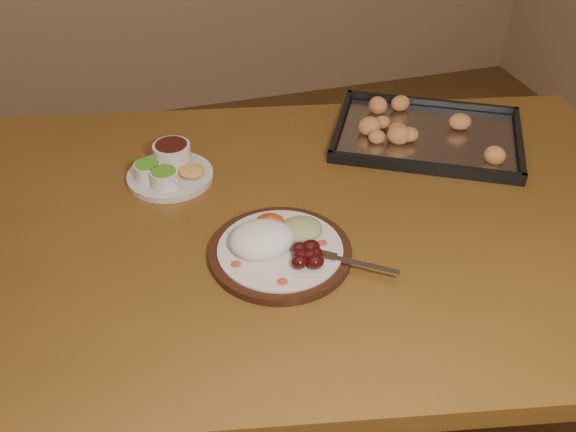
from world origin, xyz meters
name	(u,v)px	position (x,y,z in m)	size (l,w,h in m)	color
dining_table	(277,258)	(0.19, 0.07, 0.65)	(1.65, 1.18, 0.75)	brown
dinner_plate	(279,246)	(0.17, -0.03, 0.77)	(0.30, 0.25, 0.06)	black
condiment_saucer	(169,169)	(0.02, 0.26, 0.77)	(0.17, 0.17, 0.06)	beige
baking_tray	(428,134)	(0.60, 0.26, 0.76)	(0.50, 0.46, 0.04)	black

